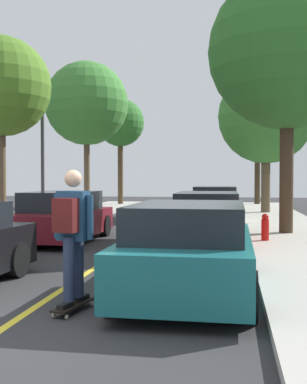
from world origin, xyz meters
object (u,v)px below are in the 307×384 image
object	(u,v)px
street_tree_right_near	(266,116)
street_tree_left_near	(87,104)
street_tree_left_nearest	(1,87)
street_tree_right_nearest	(287,51)
parked_car_right_far	(215,206)
street_tree_left_far	(120,123)
fire_hydrant	(265,227)
parked_car_left_near	(62,217)
parked_car_right_nearest	(190,249)
parked_car_right_near	(207,219)
street_tree_right_far	(258,126)
skateboarder	(72,228)
skateboard	(74,305)
streetlamp	(42,141)

from	to	relation	value
street_tree_right_near	street_tree_left_near	bearing A→B (deg)	-173.57
street_tree_left_nearest	street_tree_right_nearest	size ratio (longest dim) A/B	0.76
street_tree_left_nearest	street_tree_left_near	bearing A→B (deg)	90.00
parked_car_right_far	street_tree_left_near	size ratio (longest dim) A/B	0.56
street_tree_left_far	fire_hydrant	xyz separation A→B (m)	(7.79, -16.98, -4.72)
street_tree_left_far	parked_car_left_near	bearing A→B (deg)	-82.48
parked_car_right_nearest	street_tree_left_nearest	world-z (taller)	street_tree_left_nearest
parked_car_right_near	street_tree_left_near	distance (m)	12.56
street_tree_right_far	skateboarder	xyz separation A→B (m)	(-3.69, -25.05, -3.91)
parked_car_left_near	parked_car_right_far	world-z (taller)	parked_car_right_far
parked_car_right_nearest	parked_car_right_near	distance (m)	5.55
street_tree_left_near	street_tree_right_far	world-z (taller)	street_tree_left_near
parked_car_left_near	street_tree_left_far	distance (m)	17.71
street_tree_right_nearest	skateboard	xyz separation A→B (m)	(-3.68, -8.75, -5.44)
street_tree_left_far	skateboard	world-z (taller)	street_tree_left_far
skateboarder	street_tree_left_far	bearing A→B (deg)	101.49
parked_car_right_nearest	street_tree_left_nearest	size ratio (longest dim) A/B	0.71
parked_car_right_far	skateboard	bearing A→B (deg)	-96.43
parked_car_right_far	street_tree_left_far	distance (m)	13.45
streetlamp	skateboarder	distance (m)	10.90
parked_car_right_far	street_tree_right_far	bearing A→B (deg)	79.63
parked_car_right_far	streetlamp	bearing A→B (deg)	-152.60
fire_hydrant	streetlamp	xyz separation A→B (m)	(-7.30, 2.97, 2.56)
street_tree_left_near	skateboard	world-z (taller)	street_tree_left_near
parked_car_right_nearest	skateboarder	world-z (taller)	skateboarder
parked_car_left_near	skateboarder	distance (m)	7.34
street_tree_right_near	skateboard	distance (m)	18.50
parked_car_left_near	skateboarder	world-z (taller)	skateboarder
streetlamp	skateboard	xyz separation A→B (m)	(4.36, -9.78, -2.95)
street_tree_right_near	skateboarder	bearing A→B (deg)	-101.85
streetlamp	skateboarder	size ratio (longest dim) A/B	2.83
streetlamp	street_tree_left_nearest	bearing A→B (deg)	-103.50
parked_car_left_near	street_tree_right_far	world-z (taller)	street_tree_right_far
street_tree_left_nearest	street_tree_right_near	size ratio (longest dim) A/B	0.86
street_tree_right_nearest	streetlamp	bearing A→B (deg)	172.71
parked_car_right_nearest	street_tree_left_near	size ratio (longest dim) A/B	0.58
street_tree_left_nearest	fire_hydrant	distance (m)	8.83
street_tree_left_far	streetlamp	distance (m)	14.19
street_tree_right_near	streetlamp	size ratio (longest dim) A/B	1.37
parked_car_left_near	street_tree_left_near	world-z (taller)	street_tree_left_near
parked_car_right_near	street_tree_right_near	distance (m)	11.71
street_tree_left_far	skateboard	size ratio (longest dim) A/B	7.64
street_tree_right_nearest	skateboarder	xyz separation A→B (m)	(-3.69, -8.78, -4.41)
skateboarder	street_tree_right_near	bearing A→B (deg)	78.15
streetlamp	skateboarder	xyz separation A→B (m)	(4.35, -9.81, -1.93)
parked_car_right_far	skateboarder	size ratio (longest dim) A/B	2.29
street_tree_left_near	skateboarder	world-z (taller)	street_tree_left_near
street_tree_right_near	street_tree_right_far	world-z (taller)	street_tree_right_near
street_tree_left_far	street_tree_left_near	bearing A→B (deg)	-90.00
skateboarder	street_tree_left_nearest	bearing A→B (deg)	121.93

